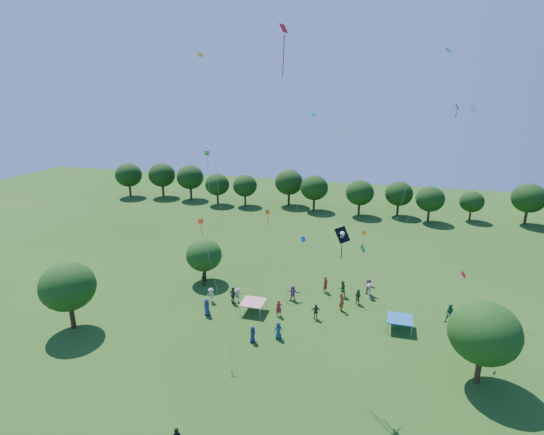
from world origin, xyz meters
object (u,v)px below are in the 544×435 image
Objects in this scene: tent_red_stripe at (253,302)px; pirate_kite at (342,237)px; near_tree_east at (484,333)px; red_high_kite at (279,92)px; near_tree_west at (68,286)px; near_tree_north at (204,255)px; tent_blue at (400,319)px.

pirate_kite is at bearing -39.53° from tent_red_stripe.
near_tree_east is 0.27× the size of red_high_kite.
near_tree_west is 1.29× the size of near_tree_north.
red_high_kite reaches higher than tent_red_stripe.
red_high_kite is (-5.90, 5.33, 9.52)m from pirate_kite.
pirate_kite is at bearing -42.07° from red_high_kite.
near_tree_west is at bearing -177.03° from near_tree_east.
tent_red_stripe is 19.89m from red_high_kite.
near_tree_west is at bearing -164.04° from red_high_kite.
near_tree_west is 0.61× the size of pirate_kite.
near_tree_north is 21.65m from tent_blue.
pirate_kite is at bearing -0.57° from near_tree_west.
near_tree_west reaches higher than tent_blue.
tent_blue is at bearing 132.46° from near_tree_east.
near_tree_east is 20.09m from tent_red_stripe.
near_tree_west is 14.40m from near_tree_north.
tent_blue is at bearing 59.15° from pirate_kite.
near_tree_east reaches higher than tent_red_stripe.
tent_red_stripe is 0.21× the size of pirate_kite.
red_high_kite is at bearing -33.97° from tent_red_stripe.
near_tree_east is at bearing 11.06° from pirate_kite.
near_tree_east is at bearing -15.66° from tent_red_stripe.
near_tree_west is at bearing 179.43° from pirate_kite.
red_high_kite is at bearing 137.93° from pirate_kite.
red_high_kite is at bearing -166.14° from tent_blue.
tent_blue is (13.66, 0.60, 0.00)m from tent_red_stripe.
red_high_kite is at bearing -34.76° from near_tree_north.
tent_red_stripe is 13.67m from tent_blue.
near_tree_west is at bearing -154.31° from tent_red_stripe.
tent_red_stripe is 0.09× the size of red_high_kite.
tent_blue is 13.66m from pirate_kite.
pirate_kite is 12.40m from red_high_kite.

